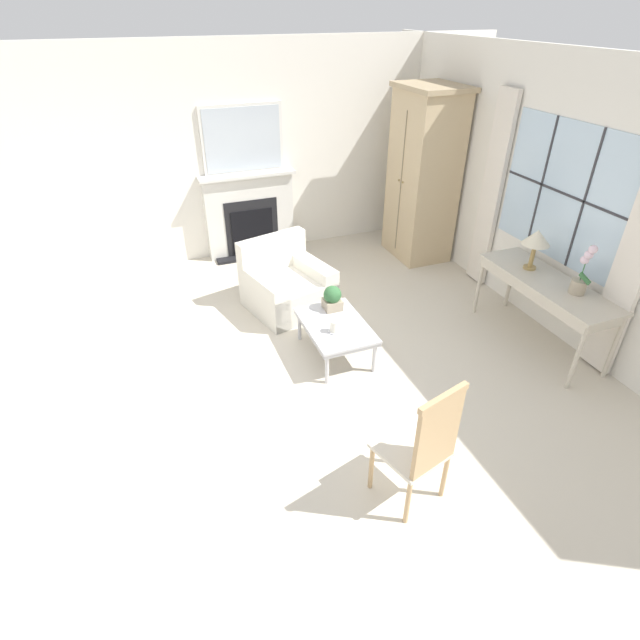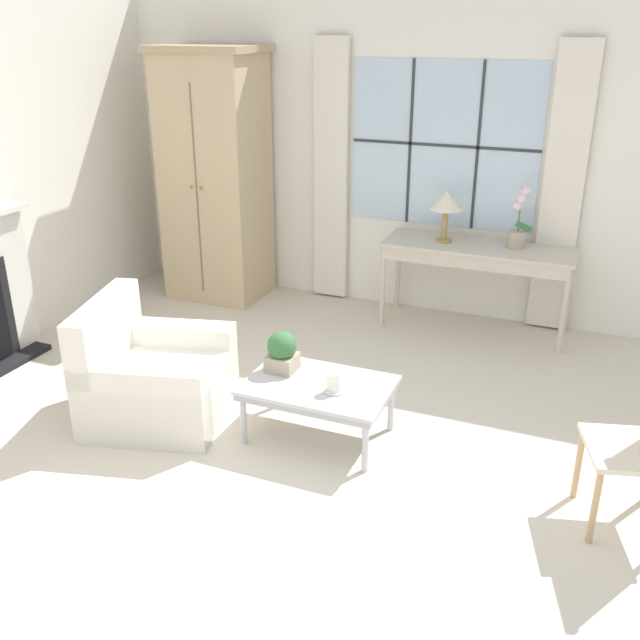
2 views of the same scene
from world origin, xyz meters
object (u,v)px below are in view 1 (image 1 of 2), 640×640
(fireplace, at_px, (249,208))
(coffee_table, at_px, (335,327))
(armchair_upholstered, at_px, (287,287))
(table_lamp, at_px, (537,239))
(potted_plant_small, at_px, (332,298))
(console_table, at_px, (547,288))
(side_chair_wooden, at_px, (424,443))
(armoire, at_px, (423,176))
(potted_orchid, at_px, (582,276))
(pillar_candle, at_px, (334,327))

(fireplace, relative_size, coffee_table, 2.26)
(armchair_upholstered, bearing_deg, table_lamp, 58.78)
(fireplace, relative_size, potted_plant_small, 7.66)
(armchair_upholstered, xyz_separation_m, potted_plant_small, (0.83, 0.25, 0.25))
(console_table, distance_m, side_chair_wooden, 2.62)
(console_table, height_order, potted_plant_small, console_table)
(console_table, relative_size, table_lamp, 3.63)
(armoire, distance_m, table_lamp, 2.16)
(potted_orchid, bearing_deg, armchair_upholstered, -130.05)
(pillar_candle, bearing_deg, table_lamp, 86.50)
(fireplace, relative_size, potted_orchid, 3.99)
(coffee_table, bearing_deg, armchair_upholstered, -171.48)
(table_lamp, bearing_deg, side_chair_wooden, -53.88)
(armoire, xyz_separation_m, pillar_candle, (2.02, -2.13, -0.70))
(table_lamp, relative_size, armchair_upholstered, 0.41)
(armoire, bearing_deg, armchair_upholstered, -70.88)
(armchair_upholstered, relative_size, side_chair_wooden, 0.97)
(fireplace, distance_m, console_table, 4.04)
(armoire, xyz_separation_m, potted_orchid, (2.75, 0.12, -0.21))
(potted_orchid, distance_m, potted_plant_small, 2.43)
(potted_plant_small, bearing_deg, armchair_upholstered, -163.34)
(armchair_upholstered, xyz_separation_m, coffee_table, (1.12, 0.17, 0.08))
(armoire, bearing_deg, fireplace, -111.53)
(potted_orchid, relative_size, coffee_table, 0.57)
(pillar_candle, bearing_deg, console_table, 78.86)
(armchair_upholstered, bearing_deg, fireplace, -179.77)
(console_table, distance_m, potted_plant_small, 2.21)
(armoire, height_order, pillar_candle, armoire)
(console_table, xyz_separation_m, pillar_candle, (-0.43, -2.18, -0.23))
(armoire, xyz_separation_m, coffee_table, (1.89, -2.06, -0.81))
(potted_orchid, relative_size, armchair_upholstered, 0.48)
(pillar_candle, bearing_deg, armchair_upholstered, -175.40)
(side_chair_wooden, xyz_separation_m, pillar_candle, (-1.78, 0.07, -0.16))
(coffee_table, relative_size, potted_plant_small, 3.38)
(fireplace, bearing_deg, armchair_upholstered, 0.23)
(fireplace, height_order, potted_plant_small, fireplace)
(armoire, bearing_deg, potted_orchid, 2.54)
(potted_orchid, bearing_deg, pillar_candle, -107.84)
(console_table, distance_m, potted_orchid, 0.40)
(potted_plant_small, bearing_deg, pillar_candle, -19.51)
(fireplace, xyz_separation_m, coffee_table, (2.77, 0.17, -0.35))
(console_table, bearing_deg, fireplace, -145.54)
(table_lamp, height_order, potted_orchid, potted_orchid)
(fireplace, distance_m, armoire, 2.44)
(coffee_table, bearing_deg, potted_orchid, 68.60)
(table_lamp, bearing_deg, potted_orchid, 6.29)
(fireplace, distance_m, coffee_table, 2.80)
(armchair_upholstered, distance_m, coffee_table, 1.13)
(table_lamp, bearing_deg, potted_plant_small, -105.18)
(fireplace, xyz_separation_m, table_lamp, (3.04, 2.29, 0.40))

